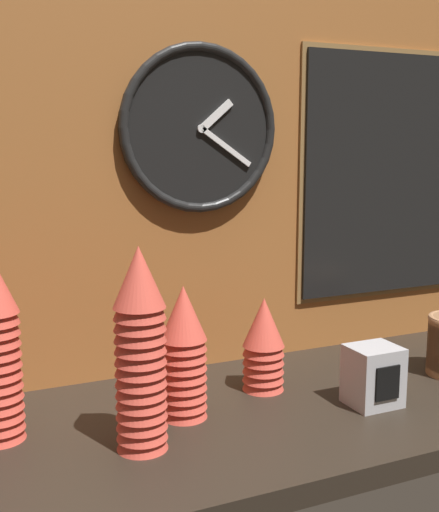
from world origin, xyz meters
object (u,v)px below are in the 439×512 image
cup_stack_center_left (140,350)px  wall_clock (201,129)px  cup_stack_center_right (264,344)px  cup_stack_center (184,352)px  menu_board (381,175)px  napkin_dispenser (373,376)px

cup_stack_center_left → wall_clock: wall_clock is taller
cup_stack_center_right → wall_clock: bearing=111.4°
cup_stack_center → menu_board: (60.17, 23.34, 29.17)cm
cup_stack_center_right → menu_board: bearing=23.1°
cup_stack_center_left → cup_stack_center: 14.41cm
cup_stack_center_right → cup_stack_center: size_ratio=0.78×
cup_stack_center_left → cup_stack_center_right: bearing=25.9°
cup_stack_center_left → menu_board: 81.48cm
cup_stack_center_left → cup_stack_center_right: 33.99cm
cup_stack_center_left → cup_stack_center: size_ratio=1.37×
menu_board → cup_stack_center_left: bearing=-155.7°
wall_clock → menu_board: bearing=1.1°
wall_clock → menu_board: (47.41, 0.88, -10.59)cm
cup_stack_center_left → napkin_dispenser: bearing=-1.0°
cup_stack_center → wall_clock: wall_clock is taller
cup_stack_center → wall_clock: size_ratio=0.70×
cup_stack_center_right → menu_board: (40.90, 17.48, 31.89)cm
menu_board → cup_stack_center: bearing=-158.8°
cup_stack_center → menu_board: 70.82cm
cup_stack_center_right → napkin_dispenser: cup_stack_center_right is taller
wall_clock → napkin_dispenser: size_ratio=3.05×
napkin_dispenser → cup_stack_center_left: bearing=179.0°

